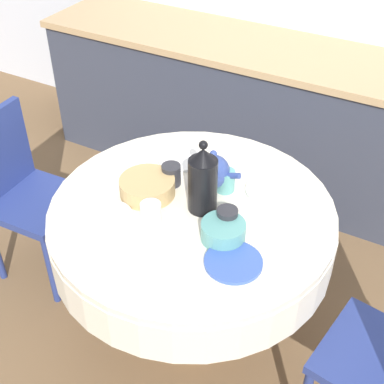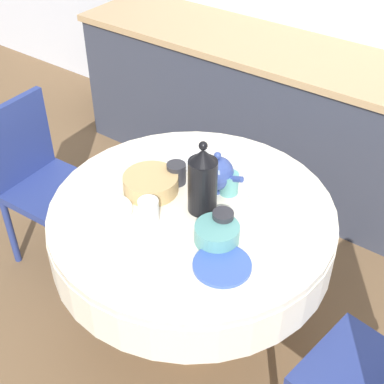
{
  "view_description": "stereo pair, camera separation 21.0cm",
  "coord_description": "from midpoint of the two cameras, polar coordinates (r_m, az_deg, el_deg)",
  "views": [
    {
      "loc": [
        0.8,
        -1.44,
        2.11
      ],
      "look_at": [
        0.0,
        0.0,
        0.81
      ],
      "focal_mm": 50.0,
      "sensor_mm": 36.0,
      "label": 1
    },
    {
      "loc": [
        0.97,
        -1.33,
        2.11
      ],
      "look_at": [
        0.0,
        0.0,
        0.81
      ],
      "focal_mm": 50.0,
      "sensor_mm": 36.0,
      "label": 2
    }
  ],
  "objects": [
    {
      "name": "teapot",
      "position": [
        2.2,
        5.44,
        1.88
      ],
      "size": [
        0.2,
        0.14,
        0.19
      ],
      "color": "#33478E",
      "rests_on": "dining_table"
    },
    {
      "name": "dining_table",
      "position": [
        2.23,
        2.7,
        -4.29
      ],
      "size": [
        1.17,
        1.17,
        0.73
      ],
      "color": "tan",
      "rests_on": "ground_plane"
    },
    {
      "name": "cup_far_right",
      "position": [
        2.21,
        6.67,
        0.83
      ],
      "size": [
        0.08,
        0.08,
        0.09
      ],
      "primitive_type": "cylinder",
      "color": "#5BA39E",
      "rests_on": "dining_table"
    },
    {
      "name": "plate_far_right",
      "position": [
        2.23,
        11.46,
        -0.64
      ],
      "size": [
        0.21,
        0.21,
        0.01
      ],
      "primitive_type": "cylinder",
      "color": "white",
      "rests_on": "dining_table"
    },
    {
      "name": "cup_near_left",
      "position": [
        2.06,
        -1.76,
        -2.07
      ],
      "size": [
        0.08,
        0.08,
        0.09
      ],
      "primitive_type": "cylinder",
      "color": "white",
      "rests_on": "dining_table"
    },
    {
      "name": "plate_near_right",
      "position": [
        1.91,
        6.4,
        -7.92
      ],
      "size": [
        0.21,
        0.21,
        0.01
      ],
      "primitive_type": "cylinder",
      "color": "#3856AD",
      "rests_on": "dining_table"
    },
    {
      "name": "fruit_bowl",
      "position": [
        1.99,
        5.71,
        -4.56
      ],
      "size": [
        0.17,
        0.17,
        0.07
      ],
      "primitive_type": "cylinder",
      "color": "#569993",
      "rests_on": "dining_table"
    },
    {
      "name": "kitchen_counter",
      "position": [
        3.27,
        15.41,
        6.2
      ],
      "size": [
        3.24,
        0.64,
        0.88
      ],
      "color": "#383D4C",
      "rests_on": "ground_plane"
    },
    {
      "name": "cup_near_right",
      "position": [
        2.02,
        6.28,
        -3.34
      ],
      "size": [
        0.08,
        0.08,
        0.09
      ],
      "primitive_type": "cylinder",
      "color": "#28282D",
      "rests_on": "dining_table"
    },
    {
      "name": "plate_near_left",
      "position": [
        2.13,
        -6.4,
        -2.08
      ],
      "size": [
        0.21,
        0.21,
        0.01
      ],
      "primitive_type": "cylinder",
      "color": "white",
      "rests_on": "dining_table"
    },
    {
      "name": "chair_right",
      "position": [
        2.77,
        -13.89,
        1.54
      ],
      "size": [
        0.42,
        0.42,
        0.89
      ],
      "rotation": [
        0.0,
        0.0,
        -1.53
      ],
      "color": "navy",
      "rests_on": "ground_plane"
    },
    {
      "name": "coffee_carafe",
      "position": [
        2.06,
        4.06,
        1.06
      ],
      "size": [
        0.12,
        0.12,
        0.32
      ],
      "color": "black",
      "rests_on": "dining_table"
    },
    {
      "name": "plate_far_left",
      "position": [
        2.42,
        2.29,
        3.59
      ],
      "size": [
        0.21,
        0.21,
        0.01
      ],
      "primitive_type": "cylinder",
      "color": "white",
      "rests_on": "dining_table"
    },
    {
      "name": "cup_far_left",
      "position": [
        2.25,
        0.98,
        1.9
      ],
      "size": [
        0.08,
        0.08,
        0.09
      ],
      "primitive_type": "cylinder",
      "color": "#28282D",
      "rests_on": "dining_table"
    },
    {
      "name": "bread_basket",
      "position": [
        2.21,
        -1.73,
        0.81
      ],
      "size": [
        0.23,
        0.23,
        0.07
      ],
      "primitive_type": "cylinder",
      "color": "tan",
      "rests_on": "dining_table"
    },
    {
      "name": "ground_plane",
      "position": [
        2.67,
        2.31,
        -13.8
      ],
      "size": [
        12.0,
        12.0,
        0.0
      ],
      "primitive_type": "plane",
      "color": "brown"
    }
  ]
}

